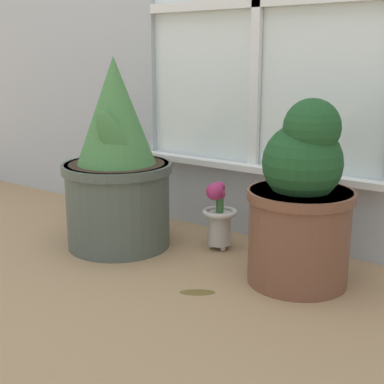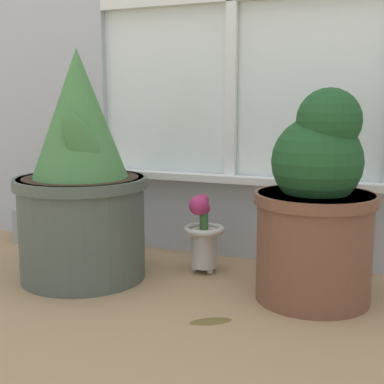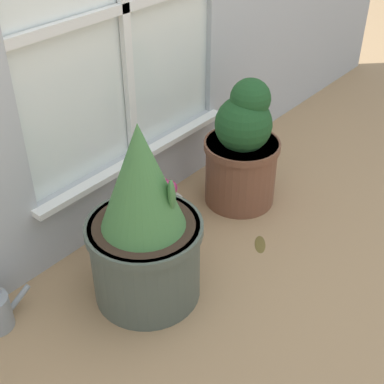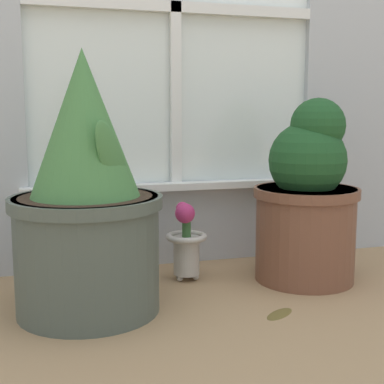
% 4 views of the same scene
% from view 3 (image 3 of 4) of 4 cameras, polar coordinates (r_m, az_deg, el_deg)
% --- Properties ---
extents(ground_plane, '(10.00, 10.00, 0.00)m').
position_cam_3_polar(ground_plane, '(2.15, 4.33, -7.06)').
color(ground_plane, tan).
extents(potted_plant_left, '(0.40, 0.40, 0.70)m').
position_cam_3_polar(potted_plant_left, '(1.81, -5.12, -3.85)').
color(potted_plant_left, '#4C564C').
rests_on(potted_plant_left, ground_plane).
extents(potted_plant_right, '(0.33, 0.33, 0.58)m').
position_cam_3_polar(potted_plant_right, '(2.33, 5.39, 4.45)').
color(potted_plant_right, brown).
rests_on(potted_plant_right, ground_plane).
extents(flower_vase, '(0.13, 0.13, 0.25)m').
position_cam_3_polar(flower_vase, '(2.21, -2.54, -1.32)').
color(flower_vase, '#BCB7AD').
rests_on(flower_vase, ground_plane).
extents(fallen_leaf, '(0.12, 0.10, 0.01)m').
position_cam_3_polar(fallen_leaf, '(2.22, 7.28, -5.49)').
color(fallen_leaf, brown).
rests_on(fallen_leaf, ground_plane).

